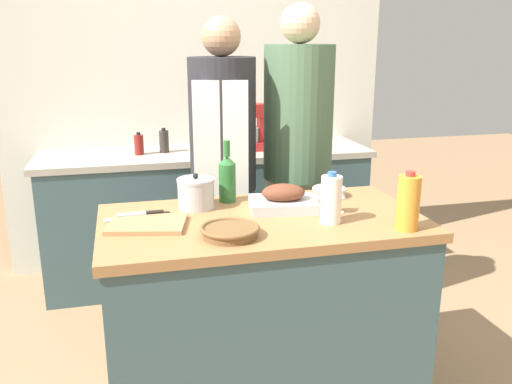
{
  "coord_description": "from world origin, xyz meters",
  "views": [
    {
      "loc": [
        -0.53,
        -2.02,
        1.6
      ],
      "look_at": [
        0.0,
        0.1,
        0.98
      ],
      "focal_mm": 38.0,
      "sensor_mm": 36.0,
      "label": 1
    }
  ],
  "objects_px": {
    "condiment_bottle_short": "(164,141)",
    "cutting_board": "(147,224)",
    "milk_jug": "(331,199)",
    "person_cook_guest": "(297,155)",
    "juice_jug": "(408,203)",
    "wine_glass_left": "(338,192)",
    "mixing_bowl": "(329,191)",
    "roasting_pan": "(283,200)",
    "person_cook_aproned": "(223,166)",
    "knife_chef": "(140,217)",
    "condiment_bottle_extra": "(208,142)",
    "stock_pot": "(196,193)",
    "knife_paring": "(142,213)",
    "condiment_bottle_tall": "(139,145)",
    "wicker_basket": "(230,231)",
    "stand_mixer": "(253,131)",
    "wine_bottle_green": "(227,178)"
  },
  "relations": [
    {
      "from": "condiment_bottle_short",
      "to": "cutting_board",
      "type": "bearing_deg",
      "value": -97.21
    },
    {
      "from": "milk_jug",
      "to": "person_cook_guest",
      "type": "height_order",
      "value": "person_cook_guest"
    },
    {
      "from": "juice_jug",
      "to": "wine_glass_left",
      "type": "bearing_deg",
      "value": 125.27
    },
    {
      "from": "juice_jug",
      "to": "wine_glass_left",
      "type": "relative_size",
      "value": 1.82
    },
    {
      "from": "mixing_bowl",
      "to": "milk_jug",
      "type": "xyz_separation_m",
      "value": [
        -0.13,
        -0.35,
        0.07
      ]
    },
    {
      "from": "roasting_pan",
      "to": "person_cook_aproned",
      "type": "height_order",
      "value": "person_cook_aproned"
    },
    {
      "from": "knife_chef",
      "to": "condiment_bottle_extra",
      "type": "relative_size",
      "value": 1.35
    },
    {
      "from": "juice_jug",
      "to": "person_cook_aproned",
      "type": "relative_size",
      "value": 0.13
    },
    {
      "from": "condiment_bottle_extra",
      "to": "person_cook_guest",
      "type": "relative_size",
      "value": 0.11
    },
    {
      "from": "roasting_pan",
      "to": "person_cook_aproned",
      "type": "distance_m",
      "value": 0.67
    },
    {
      "from": "person_cook_guest",
      "to": "condiment_bottle_extra",
      "type": "bearing_deg",
      "value": 121.97
    },
    {
      "from": "stock_pot",
      "to": "knife_paring",
      "type": "distance_m",
      "value": 0.25
    },
    {
      "from": "mixing_bowl",
      "to": "condiment_bottle_tall",
      "type": "height_order",
      "value": "condiment_bottle_tall"
    },
    {
      "from": "condiment_bottle_short",
      "to": "wicker_basket",
      "type": "bearing_deg",
      "value": -86.55
    },
    {
      "from": "wicker_basket",
      "to": "mixing_bowl",
      "type": "distance_m",
      "value": 0.68
    },
    {
      "from": "roasting_pan",
      "to": "condiment_bottle_short",
      "type": "relative_size",
      "value": 1.94
    },
    {
      "from": "knife_chef",
      "to": "person_cook_aproned",
      "type": "distance_m",
      "value": 0.77
    },
    {
      "from": "knife_paring",
      "to": "condiment_bottle_tall",
      "type": "relative_size",
      "value": 1.3
    },
    {
      "from": "roasting_pan",
      "to": "cutting_board",
      "type": "bearing_deg",
      "value": -172.17
    },
    {
      "from": "roasting_pan",
      "to": "mixing_bowl",
      "type": "distance_m",
      "value": 0.3
    },
    {
      "from": "condiment_bottle_extra",
      "to": "mixing_bowl",
      "type": "bearing_deg",
      "value": -70.18
    },
    {
      "from": "roasting_pan",
      "to": "milk_jug",
      "type": "xyz_separation_m",
      "value": [
        0.13,
        -0.21,
        0.05
      ]
    },
    {
      "from": "mixing_bowl",
      "to": "wine_glass_left",
      "type": "distance_m",
      "value": 0.25
    },
    {
      "from": "milk_jug",
      "to": "person_cook_guest",
      "type": "bearing_deg",
      "value": 80.18
    },
    {
      "from": "roasting_pan",
      "to": "person_cook_guest",
      "type": "height_order",
      "value": "person_cook_guest"
    },
    {
      "from": "roasting_pan",
      "to": "knife_chef",
      "type": "xyz_separation_m",
      "value": [
        -0.6,
        0.04,
        -0.04
      ]
    },
    {
      "from": "cutting_board",
      "to": "person_cook_aproned",
      "type": "relative_size",
      "value": 0.19
    },
    {
      "from": "cutting_board",
      "to": "condiment_bottle_tall",
      "type": "distance_m",
      "value": 1.46
    },
    {
      "from": "person_cook_guest",
      "to": "cutting_board",
      "type": "bearing_deg",
      "value": -143.73
    },
    {
      "from": "wicker_basket",
      "to": "stand_mixer",
      "type": "xyz_separation_m",
      "value": [
        0.48,
        1.61,
        0.09
      ]
    },
    {
      "from": "wine_glass_left",
      "to": "knife_paring",
      "type": "distance_m",
      "value": 0.8
    },
    {
      "from": "juice_jug",
      "to": "condiment_bottle_extra",
      "type": "height_order",
      "value": "juice_jug"
    },
    {
      "from": "cutting_board",
      "to": "person_cook_guest",
      "type": "bearing_deg",
      "value": 41.5
    },
    {
      "from": "condiment_bottle_tall",
      "to": "condiment_bottle_extra",
      "type": "bearing_deg",
      "value": -19.7
    },
    {
      "from": "stock_pot",
      "to": "mixing_bowl",
      "type": "bearing_deg",
      "value": 2.78
    },
    {
      "from": "stock_pot",
      "to": "wine_glass_left",
      "type": "relative_size",
      "value": 1.28
    },
    {
      "from": "mixing_bowl",
      "to": "juice_jug",
      "type": "distance_m",
      "value": 0.51
    },
    {
      "from": "knife_chef",
      "to": "condiment_bottle_extra",
      "type": "distance_m",
      "value": 1.28
    },
    {
      "from": "condiment_bottle_extra",
      "to": "knife_chef",
      "type": "bearing_deg",
      "value": -111.71
    },
    {
      "from": "stand_mixer",
      "to": "condiment_bottle_short",
      "type": "height_order",
      "value": "stand_mixer"
    },
    {
      "from": "wine_glass_left",
      "to": "cutting_board",
      "type": "bearing_deg",
      "value": 178.77
    },
    {
      "from": "roasting_pan",
      "to": "knife_chef",
      "type": "height_order",
      "value": "roasting_pan"
    },
    {
      "from": "wine_bottle_green",
      "to": "wine_glass_left",
      "type": "relative_size",
      "value": 2.21
    },
    {
      "from": "knife_chef",
      "to": "stand_mixer",
      "type": "bearing_deg",
      "value": 58.68
    },
    {
      "from": "wine_glass_left",
      "to": "person_cook_aproned",
      "type": "distance_m",
      "value": 0.82
    },
    {
      "from": "cutting_board",
      "to": "wine_glass_left",
      "type": "relative_size",
      "value": 2.65
    },
    {
      "from": "condiment_bottle_tall",
      "to": "condiment_bottle_short",
      "type": "height_order",
      "value": "condiment_bottle_short"
    },
    {
      "from": "condiment_bottle_tall",
      "to": "stock_pot",
      "type": "bearing_deg",
      "value": -81.39
    },
    {
      "from": "cutting_board",
      "to": "mixing_bowl",
      "type": "height_order",
      "value": "mixing_bowl"
    },
    {
      "from": "roasting_pan",
      "to": "knife_paring",
      "type": "height_order",
      "value": "roasting_pan"
    }
  ]
}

